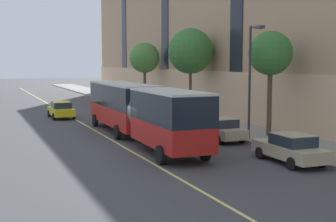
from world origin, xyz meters
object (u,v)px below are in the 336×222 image
at_px(street_tree_mid_block, 270,54).
at_px(parked_car_green_2, 101,96).
at_px(street_tree_far_downtown, 145,58).
at_px(fire_hydrant, 132,103).
at_px(parked_car_red_3, 177,118).
at_px(city_bus, 138,109).
at_px(street_lamp, 252,71).
at_px(parked_car_champagne_6, 220,129).
at_px(taxi_cab, 61,110).
at_px(street_tree_far_uptown, 191,51).
at_px(parked_car_champagne_5, 291,148).
at_px(parked_car_darkgray_1, 126,103).

bearing_deg(street_tree_mid_block, parked_car_green_2, 96.59).
distance_m(street_tree_far_downtown, fire_hydrant, 5.76).
bearing_deg(parked_car_red_3, street_tree_far_downtown, 78.33).
relative_size(city_bus, street_lamp, 2.50).
distance_m(parked_car_champagne_6, taxi_cab, 18.72).
bearing_deg(fire_hydrant, street_tree_mid_block, -85.18).
height_order(parked_car_red_3, street_tree_far_uptown, street_tree_far_uptown).
bearing_deg(taxi_cab, fire_hydrant, 38.51).
bearing_deg(parked_car_green_2, street_lamp, -86.95).
distance_m(street_tree_far_uptown, street_lamp, 13.92).
height_order(parked_car_champagne_6, street_lamp, street_lamp).
bearing_deg(street_lamp, parked_car_champagne_5, -104.90).
height_order(street_tree_mid_block, street_lamp, street_lamp).
bearing_deg(taxi_cab, street_tree_far_uptown, -20.34).
distance_m(city_bus, street_tree_mid_block, 9.81).
bearing_deg(street_tree_far_uptown, street_tree_far_downtown, 90.00).
distance_m(parked_car_green_2, street_lamp, 33.49).
bearing_deg(street_lamp, street_tree_far_uptown, 81.78).
xyz_separation_m(parked_car_red_3, parked_car_champagne_6, (0.05, -7.24, -0.00)).
relative_size(parked_car_red_3, parked_car_champagne_5, 0.93).
bearing_deg(taxi_cab, parked_car_darkgray_1, 29.43).
bearing_deg(parked_car_darkgray_1, taxi_cab, -150.57).
distance_m(street_tree_mid_block, fire_hydrant, 25.27).
height_order(city_bus, parked_car_red_3, city_bus).
distance_m(street_tree_far_uptown, fire_hydrant, 13.20).
bearing_deg(parked_car_champagne_5, parked_car_champagne_6, 90.25).
bearing_deg(fire_hydrant, parked_car_green_2, 102.03).
bearing_deg(street_tree_far_uptown, street_tree_mid_block, -90.00).
bearing_deg(city_bus, street_tree_mid_block, -16.50).
bearing_deg(parked_car_darkgray_1, parked_car_champagne_6, -90.28).
bearing_deg(parked_car_red_3, taxi_cab, 127.74).
bearing_deg(street_tree_mid_block, street_lamp, -158.78).
distance_m(parked_car_darkgray_1, parked_car_champagne_6, 21.46).
distance_m(city_bus, parked_car_champagne_6, 5.71).
height_order(street_tree_mid_block, street_tree_far_uptown, street_tree_far_uptown).
relative_size(street_tree_mid_block, fire_hydrant, 10.04).
distance_m(parked_car_champagne_6, fire_hydrant, 24.59).
height_order(parked_car_champagne_5, street_tree_far_uptown, street_tree_far_uptown).
bearing_deg(parked_car_champagne_5, taxi_cab, 107.40).
bearing_deg(street_tree_mid_block, parked_car_champagne_5, -116.81).
bearing_deg(street_tree_mid_block, parked_car_darkgray_1, 99.67).
height_order(parked_car_champagne_6, street_tree_far_downtown, street_tree_far_downtown).
distance_m(taxi_cab, street_tree_far_uptown, 13.38).
relative_size(street_tree_far_uptown, street_tree_far_downtown, 1.11).
xyz_separation_m(parked_car_champagne_6, street_tree_mid_block, (3.78, -0.08, 5.02)).
distance_m(taxi_cab, street_tree_far_downtown, 15.19).
xyz_separation_m(parked_car_red_3, street_tree_far_uptown, (3.83, 5.60, 5.48)).
relative_size(city_bus, street_tree_far_downtown, 2.51).
relative_size(parked_car_champagne_6, street_tree_mid_block, 0.60).
bearing_deg(parked_car_red_3, fire_hydrant, 84.23).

